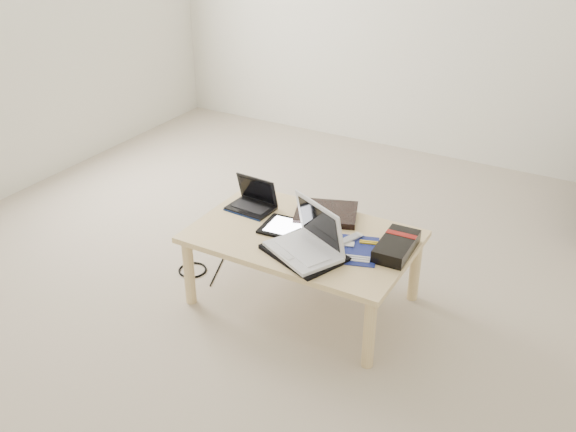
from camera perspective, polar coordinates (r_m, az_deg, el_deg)
The scene contains 13 objects.
ground at distance 3.75m, azimuth -1.75°, elevation -3.83°, with size 4.00×4.00×0.00m, color #AB9E8B.
coffee_table at distance 3.22m, azimuth 1.33°, elevation -2.38°, with size 1.10×0.70×0.40m.
book at distance 3.37m, azimuth 3.42°, elevation 0.26°, with size 0.39×0.36×0.03m.
netbook at distance 3.43m, azimuth -3.16°, elevation 1.24°, with size 0.25×0.19×0.17m.
tablet at distance 3.24m, azimuth 0.14°, elevation -1.10°, with size 0.29×0.23×0.02m.
remote at distance 3.13m, azimuth 5.17°, elevation -2.26°, with size 0.11×0.21×0.02m.
neoprene_sleeve at distance 3.03m, azimuth 1.44°, elevation -3.31°, with size 0.37×0.27×0.02m, color black.
white_laptop at distance 3.00m, azimuth 1.82°, elevation -2.31°, with size 0.41×0.37×0.24m.
motherboard at distance 3.08m, azimuth 5.92°, elevation -3.01°, with size 0.29×0.33×0.01m.
gpu_box at distance 3.08m, azimuth 9.62°, elevation -2.66°, with size 0.16×0.30×0.07m.
cable_coil at distance 3.23m, azimuth -0.84°, elevation -1.19°, with size 0.09×0.09×0.01m, color black.
floor_cable_coil at distance 3.68m, azimuth -8.48°, elevation -4.76°, with size 0.16×0.16×0.01m, color black.
floor_cable_trail at distance 3.67m, azimuth -6.26°, elevation -4.76°, with size 0.01×0.01×0.33m, color black.
Camera 1 is at (1.66, -2.71, 2.00)m, focal length 40.00 mm.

